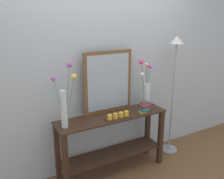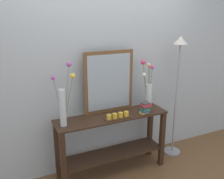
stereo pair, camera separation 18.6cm
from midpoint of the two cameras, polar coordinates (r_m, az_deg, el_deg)
ground_plane at (r=3.35m, az=1.67°, el=-18.24°), size 7.00×6.00×0.02m
wall_back at (r=3.06m, az=-0.64°, el=6.18°), size 6.40×0.08×2.70m
console_table at (r=3.10m, az=1.75°, el=-10.86°), size 1.37×0.36×0.76m
mirror_leaning at (r=2.99m, az=1.08°, el=1.72°), size 0.63×0.03×0.75m
tall_vase_left at (r=2.67m, az=-9.12°, el=-2.82°), size 0.23×0.19×0.67m
vase_right at (r=3.22m, az=9.88°, el=-0.02°), size 0.16×0.13×0.61m
candle_tray at (r=2.89m, az=3.18°, el=-6.12°), size 0.32×0.09×0.07m
book_stack at (r=3.05m, az=9.32°, el=-4.19°), size 0.14×0.10×0.14m
floor_lamp at (r=3.43m, az=16.30°, el=2.69°), size 0.24×0.24×1.65m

